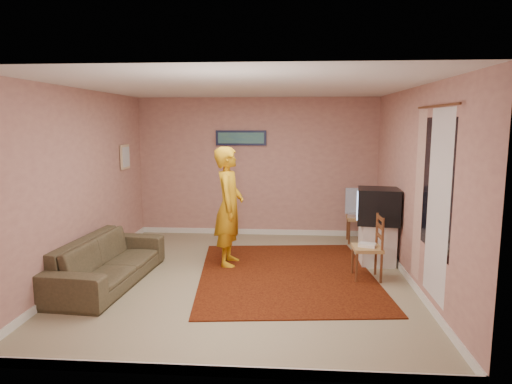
# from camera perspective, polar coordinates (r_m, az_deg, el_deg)

# --- Properties ---
(ground) EXTENTS (5.00, 5.00, 0.00)m
(ground) POSITION_cam_1_polar(r_m,az_deg,el_deg) (6.46, -1.48, -10.67)
(ground) COLOR gray
(ground) RESTS_ON ground
(wall_back) EXTENTS (4.50, 0.02, 2.60)m
(wall_back) POSITION_cam_1_polar(r_m,az_deg,el_deg) (8.62, 0.14, 3.12)
(wall_back) COLOR tan
(wall_back) RESTS_ON ground
(wall_front) EXTENTS (4.50, 0.02, 2.60)m
(wall_front) POSITION_cam_1_polar(r_m,az_deg,el_deg) (3.71, -5.42, -4.51)
(wall_front) COLOR tan
(wall_front) RESTS_ON ground
(wall_left) EXTENTS (0.02, 5.00, 2.60)m
(wall_left) POSITION_cam_1_polar(r_m,az_deg,el_deg) (6.76, -20.88, 0.97)
(wall_left) COLOR tan
(wall_left) RESTS_ON ground
(wall_right) EXTENTS (0.02, 5.00, 2.60)m
(wall_right) POSITION_cam_1_polar(r_m,az_deg,el_deg) (6.33, 19.17, 0.58)
(wall_right) COLOR tan
(wall_right) RESTS_ON ground
(ceiling) EXTENTS (4.50, 5.00, 0.02)m
(ceiling) POSITION_cam_1_polar(r_m,az_deg,el_deg) (6.11, -1.58, 13.00)
(ceiling) COLOR silver
(ceiling) RESTS_ON wall_back
(baseboard_back) EXTENTS (4.50, 0.02, 0.10)m
(baseboard_back) POSITION_cam_1_polar(r_m,az_deg,el_deg) (8.82, 0.13, -4.99)
(baseboard_back) COLOR white
(baseboard_back) RESTS_ON ground
(baseboard_front) EXTENTS (4.50, 0.02, 0.10)m
(baseboard_front) POSITION_cam_1_polar(r_m,az_deg,el_deg) (4.19, -5.13, -21.37)
(baseboard_front) COLOR white
(baseboard_front) RESTS_ON ground
(baseboard_left) EXTENTS (0.02, 5.00, 0.10)m
(baseboard_left) POSITION_cam_1_polar(r_m,az_deg,el_deg) (7.02, -20.25, -9.19)
(baseboard_left) COLOR white
(baseboard_left) RESTS_ON ground
(baseboard_right) EXTENTS (0.02, 5.00, 0.10)m
(baseboard_right) POSITION_cam_1_polar(r_m,az_deg,el_deg) (6.62, 18.53, -10.20)
(baseboard_right) COLOR white
(baseboard_right) RESTS_ON ground
(window) EXTENTS (0.01, 1.10, 1.50)m
(window) POSITION_cam_1_polar(r_m,az_deg,el_deg) (5.46, 21.59, 0.79)
(window) COLOR black
(window) RESTS_ON wall_right
(curtain_sheer) EXTENTS (0.01, 0.75, 2.10)m
(curtain_sheer) POSITION_cam_1_polar(r_m,az_deg,el_deg) (5.34, 21.80, -1.56)
(curtain_sheer) COLOR white
(curtain_sheer) RESTS_ON wall_right
(curtain_floral) EXTENTS (0.01, 0.35, 2.10)m
(curtain_floral) POSITION_cam_1_polar(r_m,az_deg,el_deg) (6.00, 19.67, -0.37)
(curtain_floral) COLOR beige
(curtain_floral) RESTS_ON wall_right
(curtain_rod) EXTENTS (0.02, 1.40, 0.02)m
(curtain_rod) POSITION_cam_1_polar(r_m,az_deg,el_deg) (5.40, 21.66, 9.97)
(curtain_rod) COLOR #5C2F1B
(curtain_rod) RESTS_ON wall_right
(picture_back) EXTENTS (0.95, 0.04, 0.28)m
(picture_back) POSITION_cam_1_polar(r_m,az_deg,el_deg) (8.58, -1.89, 6.77)
(picture_back) COLOR #151A3B
(picture_back) RESTS_ON wall_back
(picture_left) EXTENTS (0.04, 0.38, 0.42)m
(picture_left) POSITION_cam_1_polar(r_m,az_deg,el_deg) (8.19, -16.04, 4.24)
(picture_left) COLOR beige
(picture_left) RESTS_ON wall_left
(area_rug) EXTENTS (2.71, 3.25, 0.02)m
(area_rug) POSITION_cam_1_polar(r_m,az_deg,el_deg) (6.58, 3.81, -10.24)
(area_rug) COLOR black
(area_rug) RESTS_ON ground
(tv_cabinet) EXTENTS (0.50, 0.45, 0.64)m
(tv_cabinet) POSITION_cam_1_polar(r_m,az_deg,el_deg) (7.19, 14.89, -6.28)
(tv_cabinet) COLOR white
(tv_cabinet) RESTS_ON ground
(crt_tv) EXTENTS (0.69, 0.63, 0.53)m
(crt_tv) POSITION_cam_1_polar(r_m,az_deg,el_deg) (7.07, 15.02, -1.70)
(crt_tv) COLOR black
(crt_tv) RESTS_ON tv_cabinet
(chair_a) EXTENTS (0.42, 0.40, 0.49)m
(chair_a) POSITION_cam_1_polar(r_m,az_deg,el_deg) (8.35, 12.72, -2.47)
(chair_a) COLOR tan
(chair_a) RESTS_ON ground
(dvd_player) EXTENTS (0.42, 0.35, 0.06)m
(dvd_player) POSITION_cam_1_polar(r_m,az_deg,el_deg) (8.36, 12.71, -2.86)
(dvd_player) COLOR #AFAEB3
(dvd_player) RESTS_ON chair_a
(blue_throw) EXTENTS (0.45, 0.06, 0.47)m
(blue_throw) POSITION_cam_1_polar(r_m,az_deg,el_deg) (8.47, 12.61, -1.09)
(blue_throw) COLOR #82A4D6
(blue_throw) RESTS_ON chair_a
(chair_b) EXTENTS (0.40, 0.42, 0.48)m
(chair_b) POSITION_cam_1_polar(r_m,az_deg,el_deg) (6.45, 13.75, -5.88)
(chair_b) COLOR tan
(chair_b) RESTS_ON ground
(game_console) EXTENTS (0.26, 0.23, 0.05)m
(game_console) POSITION_cam_1_polar(r_m,az_deg,el_deg) (6.47, 13.73, -6.45)
(game_console) COLOR white
(game_console) RESTS_ON chair_b
(sofa) EXTENTS (0.98, 2.16, 0.62)m
(sofa) POSITION_cam_1_polar(r_m,az_deg,el_deg) (6.48, -18.03, -8.19)
(sofa) COLOR brown
(sofa) RESTS_ON ground
(person) EXTENTS (0.45, 0.67, 1.79)m
(person) POSITION_cam_1_polar(r_m,az_deg,el_deg) (6.83, -3.39, -1.83)
(person) COLOR gold
(person) RESTS_ON ground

